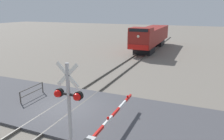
# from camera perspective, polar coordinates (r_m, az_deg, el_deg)

# --- Properties ---
(ground_plane) EXTENTS (160.00, 160.00, 0.00)m
(ground_plane) POSITION_cam_1_polar(r_m,az_deg,el_deg) (14.30, -11.96, -9.78)
(ground_plane) COLOR slate
(rail_track_left) EXTENTS (0.08, 80.00, 0.15)m
(rail_track_left) POSITION_cam_1_polar(r_m,az_deg,el_deg) (14.66, -14.32, -8.96)
(rail_track_left) COLOR #59544C
(rail_track_left) RESTS_ON ground_plane
(rail_track_right) EXTENTS (0.08, 80.00, 0.15)m
(rail_track_right) POSITION_cam_1_polar(r_m,az_deg,el_deg) (13.90, -9.50, -10.08)
(rail_track_right) COLOR #59544C
(rail_track_right) RESTS_ON ground_plane
(road_surface) EXTENTS (36.00, 6.20, 0.15)m
(road_surface) POSITION_cam_1_polar(r_m,az_deg,el_deg) (14.27, -11.98, -9.51)
(road_surface) COLOR #47474C
(road_surface) RESTS_ON ground_plane
(locomotive) EXTENTS (2.86, 14.78, 3.78)m
(locomotive) POSITION_cam_1_polar(r_m,az_deg,el_deg) (34.78, 10.15, 8.61)
(locomotive) COLOR black
(locomotive) RESTS_ON ground_plane
(crossing_signal) EXTENTS (1.18, 0.33, 4.23)m
(crossing_signal) POSITION_cam_1_polar(r_m,az_deg,el_deg) (8.39, -11.27, -8.60)
(crossing_signal) COLOR #ADADB2
(crossing_signal) RESTS_ON ground_plane
(crossing_gate) EXTENTS (0.36, 5.75, 1.17)m
(crossing_gate) POSITION_cam_1_polar(r_m,az_deg,el_deg) (9.91, -3.46, -16.85)
(crossing_gate) COLOR silver
(crossing_gate) RESTS_ON ground_plane
(guard_railing) EXTENTS (0.08, 2.23, 0.95)m
(guard_railing) POSITION_cam_1_polar(r_m,az_deg,el_deg) (16.03, -20.23, -5.25)
(guard_railing) COLOR #4C4742
(guard_railing) RESTS_ON ground_plane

